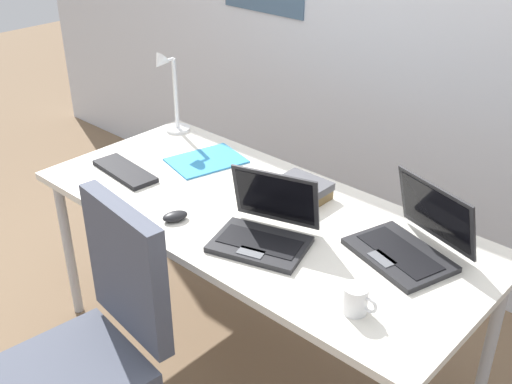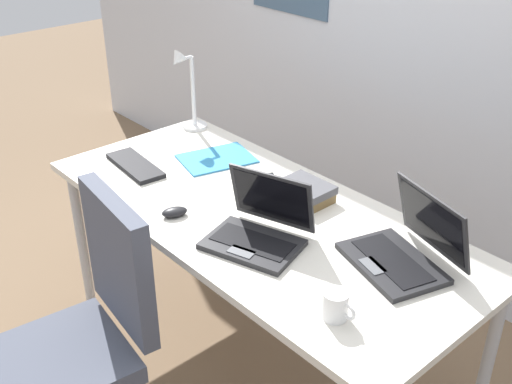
{
  "view_description": "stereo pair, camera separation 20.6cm",
  "coord_description": "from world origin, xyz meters",
  "px_view_note": "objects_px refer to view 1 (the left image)",
  "views": [
    {
      "loc": [
        1.37,
        -1.49,
        1.93
      ],
      "look_at": [
        0.0,
        0.0,
        0.82
      ],
      "focal_mm": 43.62,
      "sensor_mm": 36.0,
      "label": 1
    },
    {
      "loc": [
        1.51,
        -1.34,
        1.93
      ],
      "look_at": [
        0.0,
        0.0,
        0.82
      ],
      "focal_mm": 43.62,
      "sensor_mm": 36.0,
      "label": 2
    }
  ],
  "objects_px": {
    "external_keyboard": "(125,171)",
    "computer_mouse": "(175,216)",
    "laptop_back_right": "(265,229)",
    "desk_lamp": "(170,93)",
    "office_chair": "(93,369)",
    "laptop_back_left": "(411,241)",
    "book_stack": "(302,190)",
    "coffee_mug": "(356,300)",
    "paper_folder_front_right": "(206,161)",
    "cell_phone": "(253,179)"
  },
  "relations": [
    {
      "from": "external_keyboard",
      "to": "computer_mouse",
      "type": "relative_size",
      "value": 3.44
    },
    {
      "from": "laptop_back_right",
      "to": "desk_lamp",
      "type": "bearing_deg",
      "value": 156.97
    },
    {
      "from": "office_chair",
      "to": "desk_lamp",
      "type": "bearing_deg",
      "value": 125.55
    },
    {
      "from": "laptop_back_left",
      "to": "book_stack",
      "type": "distance_m",
      "value": 0.51
    },
    {
      "from": "office_chair",
      "to": "coffee_mug",
      "type": "bearing_deg",
      "value": 34.83
    },
    {
      "from": "laptop_back_right",
      "to": "paper_folder_front_right",
      "type": "xyz_separation_m",
      "value": [
        -0.61,
        0.3,
        -0.04
      ]
    },
    {
      "from": "desk_lamp",
      "to": "paper_folder_front_right",
      "type": "relative_size",
      "value": 1.29
    },
    {
      "from": "desk_lamp",
      "to": "coffee_mug",
      "type": "relative_size",
      "value": 3.54
    },
    {
      "from": "book_stack",
      "to": "paper_folder_front_right",
      "type": "relative_size",
      "value": 0.65
    },
    {
      "from": "coffee_mug",
      "to": "office_chair",
      "type": "distance_m",
      "value": 0.93
    },
    {
      "from": "paper_folder_front_right",
      "to": "laptop_back_left",
      "type": "bearing_deg",
      "value": -1.49
    },
    {
      "from": "computer_mouse",
      "to": "paper_folder_front_right",
      "type": "height_order",
      "value": "computer_mouse"
    },
    {
      "from": "laptop_back_left",
      "to": "paper_folder_front_right",
      "type": "bearing_deg",
      "value": 178.51
    },
    {
      "from": "book_stack",
      "to": "coffee_mug",
      "type": "relative_size",
      "value": 1.79
    },
    {
      "from": "paper_folder_front_right",
      "to": "office_chair",
      "type": "xyz_separation_m",
      "value": [
        0.36,
        -0.89,
        -0.35
      ]
    },
    {
      "from": "book_stack",
      "to": "computer_mouse",
      "type": "bearing_deg",
      "value": -117.98
    },
    {
      "from": "external_keyboard",
      "to": "paper_folder_front_right",
      "type": "relative_size",
      "value": 1.06
    },
    {
      "from": "paper_folder_front_right",
      "to": "computer_mouse",
      "type": "bearing_deg",
      "value": -56.6
    },
    {
      "from": "computer_mouse",
      "to": "paper_folder_front_right",
      "type": "xyz_separation_m",
      "value": [
        -0.28,
        0.42,
        -0.01
      ]
    },
    {
      "from": "desk_lamp",
      "to": "book_stack",
      "type": "xyz_separation_m",
      "value": [
        0.87,
        -0.08,
        -0.16
      ]
    },
    {
      "from": "laptop_back_right",
      "to": "paper_folder_front_right",
      "type": "bearing_deg",
      "value": 153.92
    },
    {
      "from": "desk_lamp",
      "to": "cell_phone",
      "type": "bearing_deg",
      "value": -9.16
    },
    {
      "from": "laptop_back_right",
      "to": "cell_phone",
      "type": "distance_m",
      "value": 0.46
    },
    {
      "from": "laptop_back_right",
      "to": "coffee_mug",
      "type": "xyz_separation_m",
      "value": [
        0.45,
        -0.1,
        -0.0
      ]
    },
    {
      "from": "computer_mouse",
      "to": "office_chair",
      "type": "bearing_deg",
      "value": -59.12
    },
    {
      "from": "laptop_back_left",
      "to": "computer_mouse",
      "type": "xyz_separation_m",
      "value": [
        -0.74,
        -0.39,
        -0.03
      ]
    },
    {
      "from": "laptop_back_right",
      "to": "cell_phone",
      "type": "height_order",
      "value": "laptop_back_right"
    },
    {
      "from": "computer_mouse",
      "to": "desk_lamp",
      "type": "bearing_deg",
      "value": 160.65
    },
    {
      "from": "cell_phone",
      "to": "laptop_back_right",
      "type": "bearing_deg",
      "value": -16.96
    },
    {
      "from": "paper_folder_front_right",
      "to": "external_keyboard",
      "type": "bearing_deg",
      "value": -118.75
    },
    {
      "from": "desk_lamp",
      "to": "paper_folder_front_right",
      "type": "xyz_separation_m",
      "value": [
        0.35,
        -0.11,
        -0.19
      ]
    },
    {
      "from": "desk_lamp",
      "to": "cell_phone",
      "type": "relative_size",
      "value": 2.94
    },
    {
      "from": "laptop_back_right",
      "to": "paper_folder_front_right",
      "type": "distance_m",
      "value": 0.68
    },
    {
      "from": "laptop_back_left",
      "to": "office_chair",
      "type": "bearing_deg",
      "value": -127.52
    },
    {
      "from": "desk_lamp",
      "to": "coffee_mug",
      "type": "height_order",
      "value": "desk_lamp"
    },
    {
      "from": "coffee_mug",
      "to": "laptop_back_right",
      "type": "bearing_deg",
      "value": 167.13
    },
    {
      "from": "laptop_back_right",
      "to": "book_stack",
      "type": "distance_m",
      "value": 0.34
    },
    {
      "from": "laptop_back_right",
      "to": "laptop_back_left",
      "type": "relative_size",
      "value": 0.95
    },
    {
      "from": "desk_lamp",
      "to": "laptop_back_left",
      "type": "relative_size",
      "value": 0.98
    },
    {
      "from": "laptop_back_right",
      "to": "book_stack",
      "type": "xyz_separation_m",
      "value": [
        -0.1,
        0.33,
        -0.01
      ]
    },
    {
      "from": "office_chair",
      "to": "laptop_back_right",
      "type": "bearing_deg",
      "value": 67.01
    },
    {
      "from": "office_chair",
      "to": "laptop_back_left",
      "type": "bearing_deg",
      "value": 52.48
    },
    {
      "from": "laptop_back_right",
      "to": "external_keyboard",
      "type": "distance_m",
      "value": 0.78
    },
    {
      "from": "laptop_back_left",
      "to": "book_stack",
      "type": "xyz_separation_m",
      "value": [
        -0.51,
        0.06,
        -0.01
      ]
    },
    {
      "from": "coffee_mug",
      "to": "office_chair",
      "type": "height_order",
      "value": "office_chair"
    },
    {
      "from": "desk_lamp",
      "to": "office_chair",
      "type": "distance_m",
      "value": 1.34
    },
    {
      "from": "computer_mouse",
      "to": "office_chair",
      "type": "xyz_separation_m",
      "value": [
        0.08,
        -0.47,
        -0.36
      ]
    },
    {
      "from": "office_chair",
      "to": "book_stack",
      "type": "bearing_deg",
      "value": 80.51
    },
    {
      "from": "laptop_back_left",
      "to": "paper_folder_front_right",
      "type": "distance_m",
      "value": 1.02
    },
    {
      "from": "external_keyboard",
      "to": "coffee_mug",
      "type": "xyz_separation_m",
      "value": [
        1.23,
        -0.09,
        0.03
      ]
    }
  ]
}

